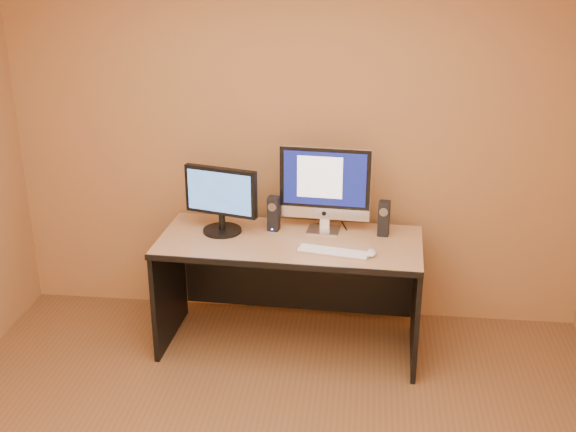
{
  "coord_description": "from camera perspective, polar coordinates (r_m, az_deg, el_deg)",
  "views": [
    {
      "loc": [
        0.47,
        -2.75,
        2.61
      ],
      "look_at": [
        0.0,
        1.37,
        0.98
      ],
      "focal_mm": 45.0,
      "sensor_mm": 36.0,
      "label": 1
    }
  ],
  "objects": [
    {
      "name": "cable_a",
      "position": [
        4.89,
        4.36,
        -0.59
      ],
      "size": [
        0.07,
        0.23,
        0.01
      ],
      "primitive_type": "cylinder",
      "rotation": [
        1.57,
        0.0,
        0.26
      ],
      "color": "black",
      "rests_on": "desk"
    },
    {
      "name": "keyboard",
      "position": [
        4.44,
        3.58,
        -2.84
      ],
      "size": [
        0.47,
        0.21,
        0.02
      ],
      "primitive_type": "cube",
      "rotation": [
        0.0,
        0.0,
        -0.19
      ],
      "color": "silver",
      "rests_on": "desk"
    },
    {
      "name": "walls",
      "position": [
        3.08,
        -2.95,
        -3.76
      ],
      "size": [
        4.0,
        4.0,
        2.6
      ],
      "primitive_type": null,
      "color": "#9C623F",
      "rests_on": "ground"
    },
    {
      "name": "second_monitor",
      "position": [
        4.69,
        -5.3,
        1.23
      ],
      "size": [
        0.55,
        0.38,
        0.44
      ],
      "primitive_type": null,
      "rotation": [
        0.0,
        0.0,
        -0.27
      ],
      "color": "black",
      "rests_on": "desk"
    },
    {
      "name": "imac",
      "position": [
        4.68,
        2.89,
        2.12
      ],
      "size": [
        0.61,
        0.26,
        0.58
      ],
      "primitive_type": null,
      "rotation": [
        0.0,
        0.0,
        -0.07
      ],
      "color": "#BBBABF",
      "rests_on": "desk"
    },
    {
      "name": "speaker_right",
      "position": [
        4.7,
        7.58,
        -0.19
      ],
      "size": [
        0.08,
        0.08,
        0.23
      ],
      "primitive_type": null,
      "rotation": [
        0.0,
        0.0,
        -0.13
      ],
      "color": "black",
      "rests_on": "desk"
    },
    {
      "name": "speaker_left",
      "position": [
        4.75,
        -1.14,
        0.2
      ],
      "size": [
        0.08,
        0.09,
        0.23
      ],
      "primitive_type": null,
      "rotation": [
        0.0,
        0.0,
        -0.15
      ],
      "color": "black",
      "rests_on": "desk"
    },
    {
      "name": "mouse",
      "position": [
        4.43,
        6.6,
        -2.88
      ],
      "size": [
        0.06,
        0.11,
        0.04
      ],
      "primitive_type": "ellipsoid",
      "rotation": [
        0.0,
        0.0,
        -0.02
      ],
      "color": "silver",
      "rests_on": "desk"
    },
    {
      "name": "desk",
      "position": [
        4.79,
        0.13,
        -6.19
      ],
      "size": [
        1.71,
        0.8,
        0.78
      ],
      "primitive_type": null,
      "rotation": [
        0.0,
        0.0,
        -0.04
      ],
      "color": "tan",
      "rests_on": "ground"
    },
    {
      "name": "cable_b",
      "position": [
        4.88,
        2.35,
        -0.62
      ],
      "size": [
        0.11,
        0.16,
        0.01
      ],
      "primitive_type": "cylinder",
      "rotation": [
        1.57,
        0.0,
        -0.57
      ],
      "color": "black",
      "rests_on": "desk"
    }
  ]
}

